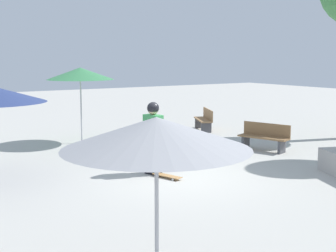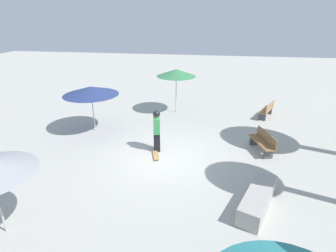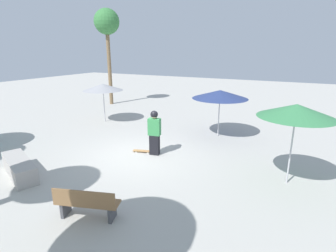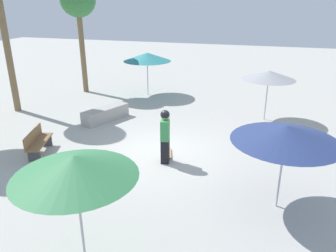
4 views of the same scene
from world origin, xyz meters
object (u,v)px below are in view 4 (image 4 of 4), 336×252
object	(u,v)px
bench_near	(38,142)
shade_umbrella_teal	(147,57)
skater_main	(165,135)
skateboard	(168,153)
concrete_ledge	(106,114)
shade_umbrella_grey	(269,75)
palm_tree_center_right	(78,2)
shade_umbrella_green	(75,166)
shade_umbrella_navy	(286,134)

from	to	relation	value
bench_near	shade_umbrella_teal	size ratio (longest dim) A/B	0.64
skater_main	shade_umbrella_teal	xyz separation A→B (m)	(3.31, -7.55, 1.14)
skateboard	concrete_ledge	bearing A→B (deg)	37.78
shade_umbrella_grey	palm_tree_center_right	world-z (taller)	palm_tree_center_right
skater_main	shade_umbrella_green	world-z (taller)	shade_umbrella_green
skater_main	shade_umbrella_navy	xyz separation A→B (m)	(-3.51, 1.56, 1.08)
shade_umbrella_green	palm_tree_center_right	bearing A→B (deg)	-60.36
skater_main	bench_near	size ratio (longest dim) A/B	1.09
shade_umbrella_green	shade_umbrella_grey	size ratio (longest dim) A/B	1.13
skateboard	shade_umbrella_green	bearing A→B (deg)	161.64
shade_umbrella_green	palm_tree_center_right	world-z (taller)	palm_tree_center_right
shade_umbrella_grey	shade_umbrella_green	bearing A→B (deg)	72.41
shade_umbrella_green	shade_umbrella_teal	distance (m)	12.88
concrete_ledge	bench_near	bearing A→B (deg)	79.07
bench_near	shade_umbrella_green	bearing A→B (deg)	27.04
bench_near	shade_umbrella_grey	world-z (taller)	shade_umbrella_grey
skater_main	concrete_ledge	world-z (taller)	skater_main
shade_umbrella_green	shade_umbrella_grey	bearing A→B (deg)	-107.59
bench_near	shade_umbrella_green	world-z (taller)	shade_umbrella_green
skater_main	palm_tree_center_right	bearing A→B (deg)	32.96
skater_main	skateboard	xyz separation A→B (m)	(0.06, -0.55, -0.92)
skateboard	bench_near	size ratio (longest dim) A/B	0.50
shade_umbrella_grey	skater_main	bearing A→B (deg)	59.35
shade_umbrella_green	concrete_ledge	bearing A→B (deg)	-65.97
shade_umbrella_green	shade_umbrella_grey	xyz separation A→B (m)	(-3.20, -10.10, -0.33)
concrete_ledge	shade_umbrella_navy	world-z (taller)	shade_umbrella_navy
shade_umbrella_grey	shade_umbrella_teal	xyz separation A→B (m)	(6.38, -2.38, 0.10)
bench_near	shade_umbrella_navy	bearing A→B (deg)	65.39
palm_tree_center_right	bench_near	bearing A→B (deg)	108.40
bench_near	shade_umbrella_green	xyz separation A→B (m)	(-4.29, 4.29, 1.92)
concrete_ledge	shade_umbrella_green	size ratio (longest dim) A/B	0.91
shade_umbrella_green	skater_main	bearing A→B (deg)	-91.58
skateboard	palm_tree_center_right	world-z (taller)	palm_tree_center_right
shade_umbrella_green	skateboard	bearing A→B (deg)	-90.84
concrete_ledge	shade_umbrella_green	distance (m)	9.00
bench_near	shade_umbrella_navy	distance (m)	8.15
bench_near	palm_tree_center_right	size ratio (longest dim) A/B	0.28
concrete_ledge	shade_umbrella_grey	xyz separation A→B (m)	(-6.77, -2.09, 1.73)
skateboard	shade_umbrella_teal	world-z (taller)	shade_umbrella_teal
shade_umbrella_teal	palm_tree_center_right	bearing A→B (deg)	6.00
bench_near	shade_umbrella_navy	size ratio (longest dim) A/B	0.63
shade_umbrella_grey	palm_tree_center_right	distance (m)	10.67
skateboard	shade_umbrella_navy	xyz separation A→B (m)	(-3.56, 2.12, 2.00)
skater_main	bench_near	world-z (taller)	skater_main
palm_tree_center_right	skateboard	bearing A→B (deg)	136.47
shade_umbrella_teal	skater_main	bearing A→B (deg)	113.70
skateboard	shade_umbrella_teal	bearing A→B (deg)	7.44
skateboard	shade_umbrella_grey	world-z (taller)	shade_umbrella_grey
shade_umbrella_grey	bench_near	bearing A→B (deg)	37.78
shade_umbrella_grey	shade_umbrella_navy	distance (m)	6.75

